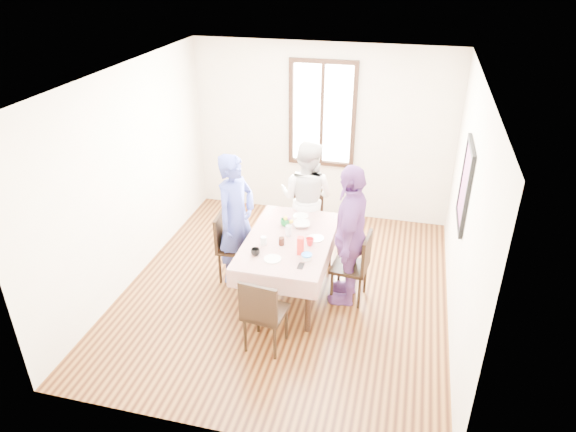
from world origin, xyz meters
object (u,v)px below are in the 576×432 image
object	(u,v)px
chair_left	(235,247)
person_right	(350,235)
person_left	(235,219)
dining_table	(289,266)
chair_right	(350,266)
person_far	(307,199)
chair_near	(266,311)
chair_far	(307,222)

from	to	relation	value
chair_left	person_right	size ratio (longest dim) A/B	0.51
chair_left	person_left	distance (m)	0.41
dining_table	chair_left	size ratio (longest dim) A/B	1.65
chair_right	person_right	world-z (taller)	person_right
chair_left	person_far	size ratio (longest dim) A/B	0.55
dining_table	chair_right	bearing A→B (deg)	3.59
dining_table	person_right	distance (m)	0.89
chair_near	person_left	bearing A→B (deg)	128.39
dining_table	chair_far	bearing A→B (deg)	90.00
dining_table	person_right	size ratio (longest dim) A/B	0.85
chair_left	chair_right	size ratio (longest dim) A/B	1.00
chair_near	person_right	world-z (taller)	person_right
person_right	person_left	bearing A→B (deg)	-93.64
chair_left	person_far	bearing A→B (deg)	135.23
chair_far	person_far	bearing A→B (deg)	85.38
chair_right	chair_near	bearing A→B (deg)	150.99
chair_left	person_far	world-z (taller)	person_far
chair_left	chair_far	bearing A→B (deg)	135.83
chair_right	person_right	bearing A→B (deg)	95.67
chair_far	person_far	xyz separation A→B (m)	(0.00, -0.02, 0.37)
chair_far	dining_table	bearing A→B (deg)	85.38
chair_right	chair_near	distance (m)	1.31
dining_table	chair_near	world-z (taller)	chair_near
chair_left	chair_near	distance (m)	1.39
chair_far	person_far	world-z (taller)	person_far
chair_near	person_far	world-z (taller)	person_far
dining_table	person_far	xyz separation A→B (m)	(0.00, 1.01, 0.45)
person_far	person_right	distance (m)	1.21
chair_right	person_far	distance (m)	1.28
dining_table	person_left	world-z (taller)	person_left
chair_near	chair_right	bearing A→B (deg)	61.91
person_right	chair_right	bearing A→B (deg)	90.05
chair_near	person_left	distance (m)	1.44
dining_table	person_far	size ratio (longest dim) A/B	0.91
chair_left	chair_right	xyz separation A→B (m)	(1.50, -0.09, 0.00)
chair_right	person_left	bearing A→B (deg)	92.03
chair_right	person_far	bearing A→B (deg)	43.37
chair_far	chair_left	bearing A→B (deg)	45.43
dining_table	person_left	size ratio (longest dim) A/B	0.87
dining_table	chair_left	xyz separation A→B (m)	(-0.75, 0.14, 0.08)
person_right	chair_left	bearing A→B (deg)	-93.59
chair_right	person_right	xyz separation A→B (m)	(-0.02, -0.00, 0.43)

